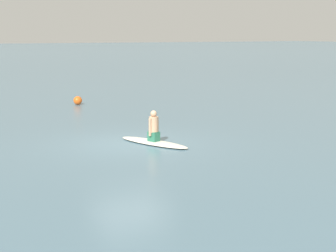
% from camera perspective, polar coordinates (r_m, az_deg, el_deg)
% --- Properties ---
extents(ground_plane, '(400.00, 400.00, 0.00)m').
position_cam_1_polar(ground_plane, '(17.28, -4.17, -1.98)').
color(ground_plane, slate).
extents(surfboard, '(2.92, 1.56, 0.10)m').
position_cam_1_polar(surfboard, '(17.30, -1.55, -1.78)').
color(surfboard, silver).
rests_on(surfboard, ground).
extents(person_paddler, '(0.40, 0.44, 1.01)m').
position_cam_1_polar(person_paddler, '(17.20, -1.56, -0.14)').
color(person_paddler, '#26664C').
rests_on(person_paddler, surfboard).
extents(buoy_marker, '(0.44, 0.44, 0.44)m').
position_cam_1_polar(buoy_marker, '(27.32, -9.70, 2.73)').
color(buoy_marker, '#E55919').
rests_on(buoy_marker, ground).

